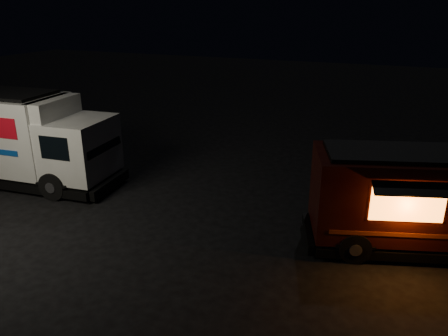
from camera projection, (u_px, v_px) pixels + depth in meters
The scene contains 3 objects.
ground at pixel (133, 219), 12.99m from camera, with size 80.00×80.00×0.00m, color black.
white_truck at pixel (20, 138), 15.27m from camera, with size 7.08×2.41×3.21m, color silver, non-canonical shape.
red_truck at pixel (420, 201), 11.09m from camera, with size 5.65×2.08×2.63m, color #361109, non-canonical shape.
Camera 1 is at (7.01, -9.66, 5.98)m, focal length 35.00 mm.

